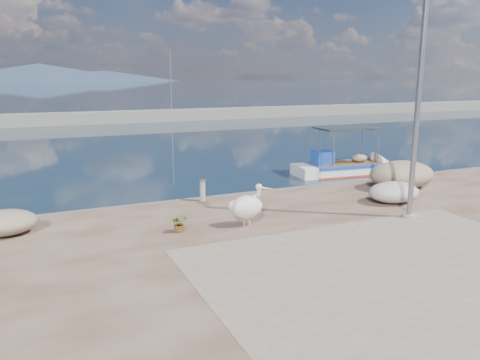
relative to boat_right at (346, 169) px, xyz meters
name	(u,v)px	position (x,y,z in m)	size (l,w,h in m)	color
ground	(298,255)	(-7.81, -8.40, -0.21)	(1400.00, 1400.00, 0.00)	#162635
quay_patch	(411,273)	(-6.81, -11.40, 0.30)	(9.00, 7.00, 0.01)	gray
breakwater	(96,118)	(-7.81, 31.60, 0.40)	(120.00, 2.20, 7.50)	gray
mountains	(35,74)	(-3.41, 641.60, 9.30)	(370.00, 280.00, 22.00)	#28384C
boat_right	(346,169)	(0.00, 0.00, 0.00)	(5.69, 2.35, 2.67)	white
pelican	(248,206)	(-8.61, -6.93, 0.87)	(1.29, 0.90, 1.23)	tan
lamp_post	(417,107)	(-3.79, -8.15, 3.59)	(0.44, 0.96, 7.00)	gray
bollard_near	(203,189)	(-8.85, -3.80, 0.71)	(0.25, 0.25, 0.77)	gray
potted_plant	(179,223)	(-10.55, -6.66, 0.54)	(0.45, 0.39, 0.50)	#33722D
net_pile_d	(394,192)	(-2.98, -6.59, 0.64)	(1.84, 1.38, 0.69)	#B9B6AB
net_pile_c	(402,175)	(-1.26, -5.09, 0.81)	(2.66, 1.90, 1.05)	tan
net_pile_b	(3,223)	(-14.92, -4.96, 0.63)	(1.72, 1.34, 0.67)	tan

